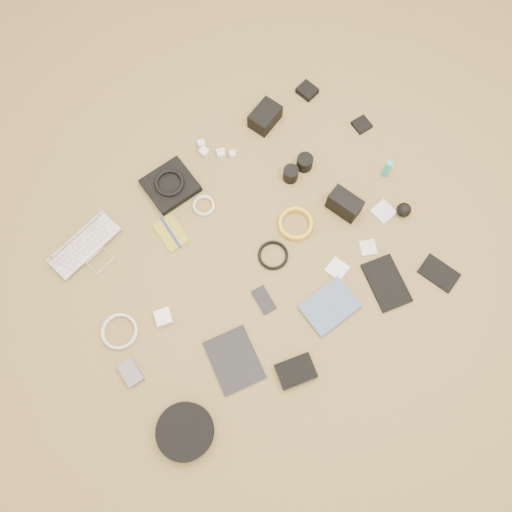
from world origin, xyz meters
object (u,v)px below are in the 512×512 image
laptop (92,252)px  tablet (234,360)px  paperback (342,322)px  phone (264,300)px  headphone_case (185,431)px  dslr_camera (265,117)px

laptop → tablet: (0.24, -0.66, -0.01)m
laptop → tablet: bearing=-83.1°
laptop → paperback: (0.66, -0.76, -0.00)m
phone → paperback: paperback is taller
laptop → phone: 0.70m
tablet → paperback: size_ratio=1.07×
tablet → paperback: (0.42, -0.10, 0.01)m
tablet → headphone_case: 0.30m
laptop → phone: (0.46, -0.53, -0.01)m
dslr_camera → paperback: bearing=-125.3°
laptop → headphone_case: size_ratio=1.46×
phone → headphone_case: headphone_case is taller
tablet → paperback: bearing=-5.3°
paperback → dslr_camera: bearing=-18.6°
laptop → dslr_camera: (0.90, 0.13, 0.03)m
headphone_case → tablet: bearing=22.7°
dslr_camera → phone: size_ratio=1.25×
headphone_case → paperback: (0.69, 0.01, -0.02)m
phone → paperback: 0.31m
dslr_camera → tablet: 1.02m
dslr_camera → phone: dslr_camera is taller
dslr_camera → phone: 0.79m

